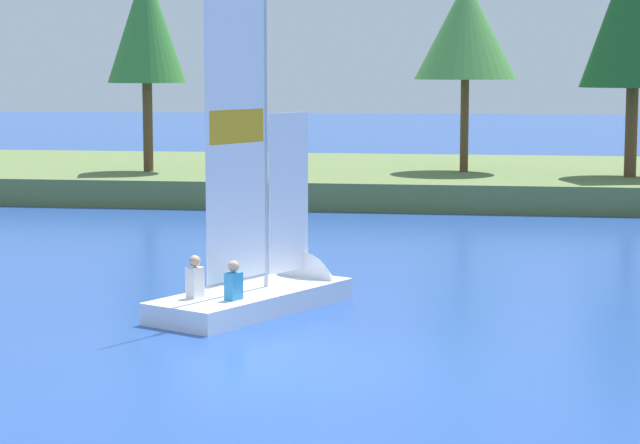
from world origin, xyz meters
TOP-DOWN VIEW (x-y plane):
  - ground_plane at (0.00, 0.00)m, footprint 200.00×200.00m
  - shore_bank at (0.00, 25.81)m, footprint 80.00×13.15m
  - shoreline_tree_midleft at (-8.89, 22.71)m, footprint 2.61×2.61m
  - shoreline_tree_centre at (1.63, 24.13)m, footprint 3.41×3.41m
  - shoreline_tree_midright at (6.95, 22.87)m, footprint 3.37×3.37m
  - sailboat at (-1.07, 4.66)m, footprint 3.43×4.83m

SIDE VIEW (x-z plane):
  - ground_plane at x=0.00m, z-range 0.00..0.00m
  - sailboat at x=-1.07m, z-range -2.91..3.75m
  - shore_bank at x=0.00m, z-range 0.00..0.86m
  - shoreline_tree_centre at x=1.63m, z-range 2.38..8.78m
  - shoreline_tree_midleft at x=-8.89m, z-range 2.30..9.23m
  - shoreline_tree_midright at x=6.95m, z-range 2.26..10.09m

